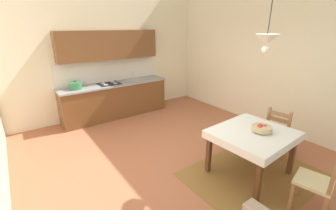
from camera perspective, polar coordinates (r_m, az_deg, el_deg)
ground_plane at (r=4.31m, az=3.22°, el=-13.86°), size 5.80×6.53×0.10m
wall_back at (r=6.24m, az=-14.76°, el=16.66°), size 5.80×0.12×4.14m
wall_right at (r=5.68m, az=25.99°, el=15.17°), size 0.12×6.53×4.14m
area_rug at (r=4.11m, az=20.62°, el=-16.20°), size 2.10×1.60×0.01m
kitchen_cabinetry at (r=6.07m, az=-13.57°, el=5.03°), size 2.77×0.63×2.20m
dining_table at (r=3.84m, az=20.49°, el=-8.01°), size 1.24×1.13×0.75m
dining_chair_window_side at (r=4.69m, az=26.24°, el=-6.24°), size 0.48×0.48×0.93m
dining_chair_camera_side at (r=3.57m, az=33.62°, el=-15.88°), size 0.50×0.50×0.93m
fruit_bowl at (r=3.80m, az=22.55°, el=-5.43°), size 0.30×0.30×0.12m
pendant_lamp at (r=3.51m, az=23.69°, el=14.78°), size 0.32×0.32×0.80m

